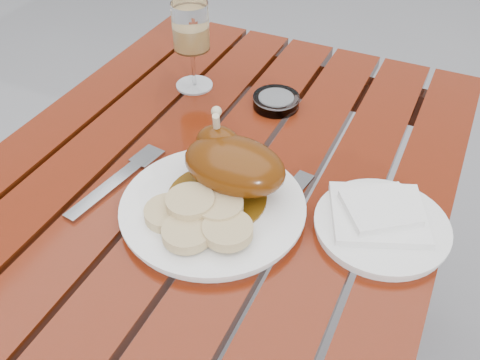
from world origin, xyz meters
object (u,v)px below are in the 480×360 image
object	(u,v)px
side_plate	(381,227)
ashtray	(276,101)
dinner_plate	(213,208)
table	(205,320)
wine_glass	(192,47)

from	to	relation	value
side_plate	ashtray	xyz separation A→B (m)	(-0.28, 0.26, 0.00)
dinner_plate	side_plate	size ratio (longest dim) A/B	1.42
ashtray	dinner_plate	bearing A→B (deg)	-85.49
table	wine_glass	bearing A→B (deg)	119.12
wine_glass	ashtray	size ratio (longest dim) A/B	1.95
wine_glass	side_plate	xyz separation A→B (m)	(0.47, -0.26, -0.08)
table	wine_glass	xyz separation A→B (m)	(-0.17, 0.30, 0.47)
wine_glass	dinner_plate	bearing A→B (deg)	-56.87
dinner_plate	ashtray	distance (m)	0.33
dinner_plate	side_plate	world-z (taller)	dinner_plate
wine_glass	ashtray	world-z (taller)	wine_glass
table	dinner_plate	bearing A→B (deg)	-33.66
dinner_plate	ashtray	world-z (taller)	ashtray
wine_glass	ashtray	bearing A→B (deg)	0.38
table	side_plate	size ratio (longest dim) A/B	5.72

